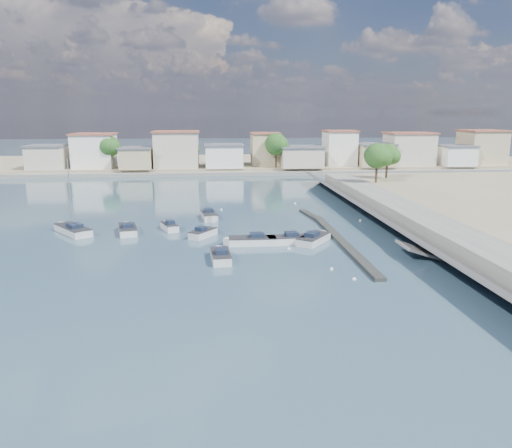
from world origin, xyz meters
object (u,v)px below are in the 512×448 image
at_px(motorboat_b, 204,233).
at_px(motorboat_h, 315,239).
at_px(motorboat_c, 250,241).
at_px(motorboat_e, 127,230).
at_px(sailboat, 72,230).
at_px(motorboat_g, 209,216).
at_px(motorboat_a, 220,256).
at_px(motorboat_f, 169,227).
at_px(motorboat_d, 285,240).

height_order(motorboat_b, motorboat_h, same).
relative_size(motorboat_c, motorboat_e, 1.03).
bearing_deg(motorboat_c, sailboat, 160.67).
height_order(motorboat_g, motorboat_h, same).
distance_m(motorboat_a, motorboat_g, 19.19).
height_order(motorboat_f, motorboat_g, same).
bearing_deg(motorboat_b, motorboat_h, -16.83).
bearing_deg(motorboat_e, motorboat_g, 36.02).
relative_size(motorboat_e, sailboat, 0.61).
bearing_deg(motorboat_b, motorboat_d, -24.19).
relative_size(motorboat_d, motorboat_f, 1.29).
relative_size(motorboat_b, motorboat_d, 0.78).
bearing_deg(motorboat_d, sailboat, 163.73).
bearing_deg(motorboat_e, motorboat_d, -20.54).
height_order(motorboat_a, motorboat_h, same).
xyz_separation_m(motorboat_a, motorboat_c, (3.24, 5.41, 0.00)).
xyz_separation_m(motorboat_a, motorboat_b, (-1.70, 9.44, -0.00)).
bearing_deg(motorboat_b, motorboat_a, -79.80).
height_order(motorboat_a, sailboat, sailboat).
xyz_separation_m(motorboat_h, sailboat, (-27.59, 6.80, 0.03)).
xyz_separation_m(motorboat_e, motorboat_h, (21.10, -6.38, 0.00)).
relative_size(motorboat_b, motorboat_e, 0.71).
xyz_separation_m(motorboat_a, motorboat_h, (10.37, 5.79, -0.00)).
bearing_deg(motorboat_c, motorboat_b, 140.79).
distance_m(motorboat_e, motorboat_g, 11.88).
xyz_separation_m(motorboat_c, sailboat, (-20.46, 7.18, 0.03)).
bearing_deg(motorboat_c, motorboat_a, -120.92).
relative_size(motorboat_a, motorboat_e, 0.90).
distance_m(motorboat_e, motorboat_f, 4.89).
height_order(motorboat_f, sailboat, sailboat).
relative_size(motorboat_d, motorboat_e, 0.91).
bearing_deg(motorboat_b, motorboat_c, -39.21).
xyz_separation_m(motorboat_b, motorboat_f, (-4.25, 3.77, 0.00)).
xyz_separation_m(motorboat_c, motorboat_e, (-13.97, 6.76, -0.00)).
distance_m(motorboat_b, motorboat_g, 9.73).
distance_m(motorboat_c, motorboat_f, 12.05).
bearing_deg(motorboat_a, motorboat_h, 29.18).
xyz_separation_m(motorboat_e, sailboat, (-6.49, 0.42, 0.03)).
distance_m(motorboat_d, motorboat_g, 15.93).
distance_m(motorboat_a, motorboat_f, 14.49).
bearing_deg(sailboat, motorboat_a, -36.17).
xyz_separation_m(motorboat_b, motorboat_e, (-9.03, 2.73, 0.00)).
distance_m(motorboat_b, motorboat_f, 5.68).
xyz_separation_m(motorboat_b, sailboat, (-15.52, 3.15, 0.03)).
distance_m(motorboat_c, motorboat_h, 7.14).
distance_m(motorboat_a, motorboat_d, 8.96).
distance_m(motorboat_a, motorboat_b, 9.59).
height_order(motorboat_a, motorboat_b, same).
relative_size(motorboat_b, motorboat_h, 0.76).
height_order(motorboat_a, motorboat_c, same).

